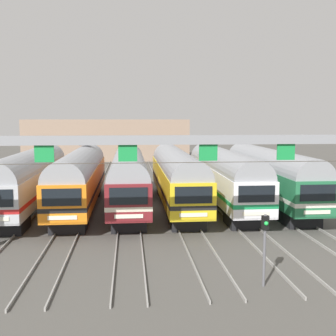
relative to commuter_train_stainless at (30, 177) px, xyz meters
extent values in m
plane|color=#4C4944|center=(9.73, 0.00, -2.69)|extent=(160.00, 160.00, 0.00)
cube|color=gray|center=(-0.72, 17.00, -2.61)|extent=(0.07, 70.00, 0.15)
cube|color=gray|center=(0.72, 17.00, -2.61)|extent=(0.07, 70.00, 0.15)
cube|color=gray|center=(3.18, 17.00, -2.61)|extent=(0.07, 70.00, 0.15)
cube|color=gray|center=(4.61, 17.00, -2.61)|extent=(0.07, 70.00, 0.15)
cube|color=gray|center=(7.07, 17.00, -2.61)|extent=(0.07, 70.00, 0.15)
cube|color=gray|center=(8.50, 17.00, -2.61)|extent=(0.07, 70.00, 0.15)
cube|color=gray|center=(10.96, 17.00, -2.61)|extent=(0.07, 70.00, 0.15)
cube|color=gray|center=(12.40, 17.00, -2.61)|extent=(0.07, 70.00, 0.15)
cube|color=gray|center=(14.86, 17.00, -2.61)|extent=(0.07, 70.00, 0.15)
cube|color=gray|center=(16.29, 17.00, -2.61)|extent=(0.07, 70.00, 0.15)
cube|color=gray|center=(18.75, 17.00, -2.61)|extent=(0.07, 70.00, 0.15)
cube|color=gray|center=(20.18, 17.00, -2.61)|extent=(0.07, 70.00, 0.15)
cube|color=#B2B5BA|center=(0.00, 0.00, -0.46)|extent=(2.85, 18.00, 2.35)
cube|color=#B21E1E|center=(0.00, 0.00, -0.82)|extent=(2.88, 18.02, 0.28)
cylinder|color=gray|center=(0.00, 0.00, 0.71)|extent=(2.74, 17.64, 2.74)
cube|color=black|center=(0.00, -6.30, -2.16)|extent=(2.28, 2.60, 1.05)
cube|color=black|center=(0.00, 6.30, -2.16)|extent=(2.28, 2.60, 1.05)
cube|color=#4C4C51|center=(0.00, 5.04, 2.26)|extent=(1.10, 1.10, 0.20)
cube|color=orange|center=(3.89, 0.00, -0.46)|extent=(2.85, 18.00, 2.35)
cube|color=black|center=(3.89, 0.00, -0.82)|extent=(2.88, 18.02, 0.28)
cylinder|color=gray|center=(3.89, 0.00, 0.71)|extent=(2.74, 17.64, 2.74)
cube|color=black|center=(3.89, -9.02, 0.01)|extent=(2.28, 0.06, 1.03)
cube|color=silver|center=(3.89, -9.02, -1.21)|extent=(1.71, 0.05, 0.24)
cube|color=black|center=(3.89, -6.30, -2.16)|extent=(2.28, 2.60, 1.05)
cube|color=black|center=(3.89, 6.30, -2.16)|extent=(2.28, 2.60, 1.05)
cube|color=#4C4C51|center=(3.89, 5.04, 2.26)|extent=(1.10, 1.10, 0.20)
cube|color=maroon|center=(7.79, 0.00, -0.46)|extent=(2.85, 18.00, 2.35)
cube|color=beige|center=(7.79, 0.00, -0.82)|extent=(2.88, 18.02, 0.28)
cylinder|color=gray|center=(7.79, 0.00, 0.71)|extent=(2.74, 17.64, 2.74)
cube|color=black|center=(7.79, -9.02, 0.01)|extent=(2.28, 0.06, 1.03)
cube|color=silver|center=(7.79, -9.02, -1.21)|extent=(1.71, 0.05, 0.24)
cube|color=black|center=(7.79, -6.30, -2.16)|extent=(2.28, 2.60, 1.05)
cube|color=black|center=(7.79, 6.30, -2.16)|extent=(2.28, 2.60, 1.05)
cube|color=#4C4C51|center=(7.79, 5.04, 2.26)|extent=(1.10, 1.10, 0.20)
cube|color=gold|center=(11.68, 0.00, -0.46)|extent=(2.85, 18.00, 2.35)
cube|color=black|center=(11.68, 0.00, -0.82)|extent=(2.88, 18.02, 0.28)
cylinder|color=gray|center=(11.68, 0.00, 0.71)|extent=(2.74, 17.64, 2.74)
cube|color=black|center=(11.68, -9.02, 0.01)|extent=(2.28, 0.06, 1.03)
cube|color=silver|center=(11.68, -9.02, -1.21)|extent=(1.71, 0.05, 0.24)
cube|color=black|center=(11.68, -6.30, -2.16)|extent=(2.28, 2.60, 1.05)
cube|color=black|center=(11.68, 6.30, -2.16)|extent=(2.28, 2.60, 1.05)
cube|color=white|center=(15.57, 0.00, -0.46)|extent=(2.85, 18.00, 2.35)
cube|color=#198C4C|center=(15.57, 0.00, -0.82)|extent=(2.88, 18.02, 0.28)
cylinder|color=gray|center=(15.57, 0.00, 0.71)|extent=(2.74, 17.64, 2.74)
cube|color=black|center=(15.57, -9.02, 0.01)|extent=(2.28, 0.06, 1.03)
cube|color=silver|center=(15.57, -9.02, -1.21)|extent=(1.71, 0.05, 0.24)
cube|color=black|center=(15.57, -6.30, -2.16)|extent=(2.28, 2.60, 1.05)
cube|color=black|center=(15.57, 6.30, -2.16)|extent=(2.28, 2.60, 1.05)
cube|color=#4C4C51|center=(15.57, 5.04, 2.26)|extent=(1.10, 1.10, 0.20)
cube|color=#236B42|center=(19.47, 0.00, -0.46)|extent=(2.85, 18.00, 2.35)
cube|color=silver|center=(19.47, 0.00, -0.82)|extent=(2.88, 18.02, 0.28)
cylinder|color=gray|center=(19.47, 0.00, 0.71)|extent=(2.74, 17.64, 2.74)
cube|color=black|center=(19.47, -9.02, 0.01)|extent=(2.28, 0.06, 1.03)
cube|color=silver|center=(19.47, -9.02, -1.21)|extent=(1.71, 0.05, 0.24)
cube|color=black|center=(19.47, -6.30, -2.16)|extent=(2.28, 2.60, 1.05)
cube|color=black|center=(19.47, 6.30, -2.16)|extent=(2.28, 2.60, 1.05)
cube|color=gray|center=(9.73, -13.50, 3.56)|extent=(24.27, 0.32, 0.44)
cube|color=#198C3F|center=(3.89, -13.50, 2.94)|extent=(0.90, 0.08, 0.80)
cube|color=#198C3F|center=(7.79, -13.50, 2.94)|extent=(0.90, 0.08, 0.80)
cube|color=#198C3F|center=(11.68, -13.50, 2.94)|extent=(0.90, 0.08, 0.80)
cube|color=#198C3F|center=(15.57, -13.50, 2.94)|extent=(0.90, 0.08, 0.80)
cylinder|color=#3F382D|center=(9.73, -13.50, 2.46)|extent=(24.27, 0.03, 0.03)
cylinder|color=#59595E|center=(13.63, -16.42, -1.09)|extent=(0.12, 0.12, 3.19)
cube|color=black|center=(13.63, -16.42, 0.15)|extent=(0.28, 0.24, 0.60)
sphere|color=green|center=(13.63, -16.56, 0.15)|extent=(0.18, 0.18, 0.18)
cube|color=gray|center=(4.05, 41.56, 0.86)|extent=(28.13, 10.00, 7.09)
camera|label=1|loc=(7.87, -33.23, 4.58)|focal=44.19mm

